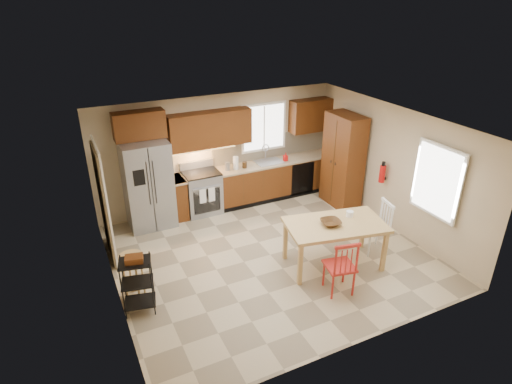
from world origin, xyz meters
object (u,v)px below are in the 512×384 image
object	(u,v)px
range_stove	(202,193)
chair_white	(375,227)
dining_table	(334,245)
table_bowl	(331,225)
soap_bottle	(286,157)
refrigerator	(148,185)
bar_stool	(134,276)
table_jar	(350,215)
pantry	(343,161)
chair_red	(340,265)
utility_cart	(138,285)
fire_extinguisher	(382,174)

from	to	relation	value
range_stove	chair_white	xyz separation A→B (m)	(2.37, -2.89, 0.04)
dining_table	table_bowl	size ratio (longest dim) A/B	4.94
soap_bottle	chair_white	distance (m)	2.87
range_stove	dining_table	size ratio (longest dim) A/B	0.54
refrigerator	bar_stool	bearing A→B (deg)	-109.60
range_stove	soap_bottle	size ratio (longest dim) A/B	4.82
range_stove	table_bowl	size ratio (longest dim) A/B	2.68
range_stove	table_jar	xyz separation A→B (m)	(1.79, -2.83, 0.41)
soap_bottle	refrigerator	bearing A→B (deg)	179.55
chair_white	bar_stool	world-z (taller)	chair_white
range_stove	chair_white	world-z (taller)	chair_white
pantry	dining_table	xyz separation A→B (m)	(-1.56, -1.95, -0.64)
range_stove	chair_red	xyz separation A→B (m)	(1.07, -3.59, 0.04)
soap_bottle	chair_red	distance (m)	3.67
refrigerator	utility_cart	size ratio (longest dim) A/B	1.96
range_stove	bar_stool	xyz separation A→B (m)	(-1.95, -2.31, -0.07)
table_jar	chair_red	bearing A→B (deg)	-133.65
refrigerator	chair_red	xyz separation A→B (m)	(2.22, -3.53, -0.41)
chair_red	utility_cart	world-z (taller)	chair_red
refrigerator	pantry	bearing A→B (deg)	-12.62
soap_bottle	pantry	world-z (taller)	pantry
pantry	table_jar	world-z (taller)	pantry
pantry	chair_white	size ratio (longest dim) A/B	2.11
dining_table	soap_bottle	bearing A→B (deg)	89.40
range_stove	utility_cart	bearing A→B (deg)	-126.29
table_jar	fire_extinguisher	bearing A→B (deg)	29.82
soap_bottle	dining_table	distance (m)	2.98
pantry	table_jar	bearing A→B (deg)	-122.83
refrigerator	range_stove	size ratio (longest dim) A/B	1.98
fire_extinguisher	chair_red	bearing A→B (deg)	-143.67
chair_red	chair_white	world-z (taller)	same
dining_table	utility_cart	distance (m)	3.38
refrigerator	range_stove	xyz separation A→B (m)	(1.15, 0.06, -0.45)
range_stove	refrigerator	bearing A→B (deg)	-177.01
chair_red	bar_stool	bearing A→B (deg)	168.50
fire_extinguisher	dining_table	xyz separation A→B (m)	(-1.76, -0.90, -0.69)
fire_extinguisher	utility_cart	distance (m)	5.21
range_stove	table_bowl	distance (m)	3.24
dining_table	utility_cart	world-z (taller)	utility_cart
table_jar	bar_stool	distance (m)	3.80
dining_table	utility_cart	xyz separation A→B (m)	(-3.37, 0.28, 0.05)
refrigerator	soap_bottle	world-z (taller)	refrigerator
pantry	chair_red	bearing A→B (deg)	-126.31
soap_bottle	utility_cart	distance (m)	4.77
soap_bottle	pantry	size ratio (longest dim) A/B	0.09
soap_bottle	bar_stool	distance (m)	4.60
table_jar	dining_table	bearing A→B (deg)	-164.05
table_jar	utility_cart	bearing A→B (deg)	177.28
utility_cart	pantry	bearing A→B (deg)	31.78
chair_red	range_stove	bearing A→B (deg)	118.08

